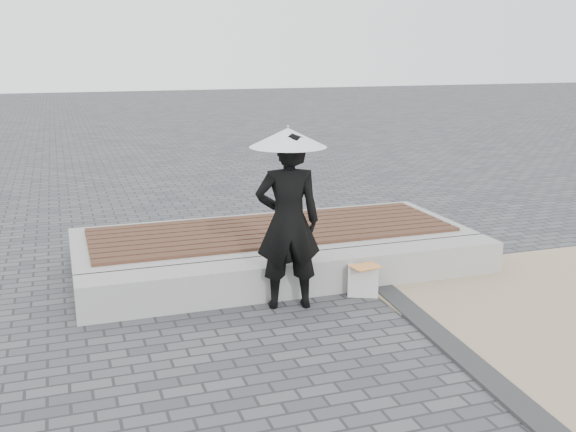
{
  "coord_description": "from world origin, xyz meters",
  "views": [
    {
      "loc": [
        -2.53,
        -5.23,
        2.7
      ],
      "look_at": [
        -0.33,
        1.22,
        1.0
      ],
      "focal_mm": 42.08,
      "sensor_mm": 36.0,
      "label": 1
    }
  ],
  "objects_px": {
    "woman": "(288,222)",
    "handbag": "(289,251)",
    "canvas_tote": "(363,281)",
    "seating_ledge": "(304,274)",
    "parasol": "(288,137)"
  },
  "relations": [
    {
      "from": "parasol",
      "to": "canvas_tote",
      "type": "xyz_separation_m",
      "value": [
        0.89,
        0.02,
        -1.64
      ]
    },
    {
      "from": "seating_ledge",
      "to": "parasol",
      "type": "xyz_separation_m",
      "value": [
        -0.33,
        -0.38,
        1.62
      ]
    },
    {
      "from": "handbag",
      "to": "canvas_tote",
      "type": "height_order",
      "value": "handbag"
    },
    {
      "from": "woman",
      "to": "handbag",
      "type": "relative_size",
      "value": 5.66
    },
    {
      "from": "woman",
      "to": "handbag",
      "type": "bearing_deg",
      "value": -99.75
    },
    {
      "from": "woman",
      "to": "canvas_tote",
      "type": "relative_size",
      "value": 5.28
    },
    {
      "from": "seating_ledge",
      "to": "canvas_tote",
      "type": "bearing_deg",
      "value": -32.09
    },
    {
      "from": "handbag",
      "to": "seating_ledge",
      "type": "bearing_deg",
      "value": -1.36
    },
    {
      "from": "woman",
      "to": "handbag",
      "type": "xyz_separation_m",
      "value": [
        0.11,
        0.31,
        -0.42
      ]
    },
    {
      "from": "seating_ledge",
      "to": "parasol",
      "type": "distance_m",
      "value": 1.7
    },
    {
      "from": "handbag",
      "to": "woman",
      "type": "bearing_deg",
      "value": -129.02
    },
    {
      "from": "woman",
      "to": "parasol",
      "type": "xyz_separation_m",
      "value": [
        0.0,
        -0.0,
        0.88
      ]
    },
    {
      "from": "parasol",
      "to": "handbag",
      "type": "height_order",
      "value": "parasol"
    },
    {
      "from": "handbag",
      "to": "canvas_tote",
      "type": "xyz_separation_m",
      "value": [
        0.78,
        -0.29,
        -0.34
      ]
    },
    {
      "from": "seating_ledge",
      "to": "woman",
      "type": "relative_size",
      "value": 2.67
    }
  ]
}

